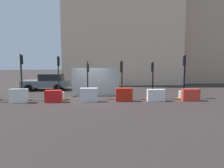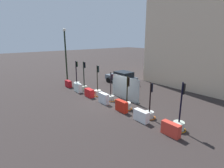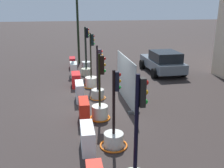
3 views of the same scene
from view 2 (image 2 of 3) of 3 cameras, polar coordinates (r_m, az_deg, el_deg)
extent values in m
plane|color=#322A29|center=(16.58, -0.18, -5.40)|extent=(120.00, 120.00, 0.00)
cylinder|color=silver|center=(21.92, -11.03, 0.00)|extent=(0.69, 0.69, 0.45)
cylinder|color=black|center=(21.60, -11.22, 3.80)|extent=(0.11, 0.11, 2.51)
cube|color=black|center=(21.51, -11.04, 6.17)|extent=(0.17, 0.16, 0.60)
sphere|color=red|center=(21.53, -10.85, 6.72)|extent=(0.11, 0.11, 0.11)
sphere|color=orange|center=(21.56, -10.83, 6.20)|extent=(0.11, 0.11, 0.11)
sphere|color=green|center=(21.59, -10.80, 5.67)|extent=(0.11, 0.11, 0.11)
cylinder|color=#B5B9A2|center=(20.06, -8.71, -1.27)|extent=(0.65, 0.65, 0.46)
cylinder|color=black|center=(19.68, -8.89, 3.13)|extent=(0.11, 0.11, 2.68)
cube|color=black|center=(19.56, -8.66, 5.93)|extent=(0.18, 0.16, 0.61)
sphere|color=red|center=(19.56, -8.46, 6.55)|extent=(0.10, 0.10, 0.10)
sphere|color=orange|center=(19.59, -8.43, 5.96)|extent=(0.10, 0.10, 0.10)
sphere|color=green|center=(19.62, -8.41, 5.37)|extent=(0.10, 0.10, 0.10)
cylinder|color=silver|center=(18.08, -4.57, -2.80)|extent=(0.70, 0.70, 0.55)
cylinder|color=black|center=(17.68, -4.67, 1.88)|extent=(0.08, 0.08, 2.48)
cube|color=black|center=(17.57, -4.44, 4.68)|extent=(0.15, 0.14, 0.63)
sphere|color=red|center=(17.58, -4.23, 5.38)|extent=(0.10, 0.10, 0.10)
sphere|color=orange|center=(17.62, -4.21, 4.71)|extent=(0.10, 0.10, 0.10)
sphere|color=green|center=(17.65, -4.20, 4.04)|extent=(0.10, 0.10, 0.10)
torus|color=orange|center=(18.15, -4.56, -3.54)|extent=(0.98, 0.98, 0.05)
cylinder|color=#B1B0A7|center=(16.64, -0.41, -4.48)|extent=(0.63, 0.63, 0.46)
cylinder|color=black|center=(16.24, -0.42, -0.06)|extent=(0.09, 0.09, 2.19)
cube|color=black|center=(16.16, -0.05, 2.17)|extent=(0.19, 0.18, 0.56)
sphere|color=red|center=(16.16, 0.24, 2.85)|extent=(0.11, 0.11, 0.11)
sphere|color=orange|center=(16.20, 0.24, 2.21)|extent=(0.11, 0.11, 0.11)
sphere|color=green|center=(16.25, 0.23, 1.56)|extent=(0.11, 0.11, 0.11)
torus|color=orange|center=(16.70, -0.41, -5.15)|extent=(0.80, 0.80, 0.05)
cylinder|color=silver|center=(14.80, 4.67, -6.84)|extent=(0.66, 0.66, 0.56)
cylinder|color=black|center=(14.35, 4.79, -1.81)|extent=(0.09, 0.09, 2.15)
cube|color=black|center=(14.28, 5.13, 0.70)|extent=(0.20, 0.19, 0.74)
sphere|color=red|center=(14.30, 5.38, 1.73)|extent=(0.11, 0.11, 0.11)
sphere|color=orange|center=(14.36, 5.35, 0.77)|extent=(0.11, 0.11, 0.11)
sphere|color=green|center=(14.42, 5.33, -0.18)|extent=(0.11, 0.11, 0.11)
torus|color=orange|center=(14.89, 4.65, -7.73)|extent=(0.85, 0.85, 0.07)
cylinder|color=silver|center=(13.54, 11.65, -9.45)|extent=(0.65, 0.65, 0.47)
cylinder|color=black|center=(13.06, 11.95, -4.21)|extent=(0.10, 0.10, 2.14)
cube|color=black|center=(12.94, 12.37, -1.14)|extent=(0.18, 0.14, 0.62)
sphere|color=red|center=(12.95, 12.59, -0.19)|extent=(0.11, 0.11, 0.11)
sphere|color=orange|center=(13.01, 12.54, -1.07)|extent=(0.11, 0.11, 0.11)
sphere|color=green|center=(13.06, 12.49, -1.94)|extent=(0.11, 0.11, 0.11)
torus|color=orange|center=(13.62, 11.60, -10.24)|extent=(0.93, 0.93, 0.06)
cylinder|color=beige|center=(12.42, 20.27, -12.28)|extent=(0.70, 0.70, 0.53)
cylinder|color=black|center=(11.82, 20.94, -5.55)|extent=(0.10, 0.10, 2.57)
cube|color=black|center=(11.66, 21.61, -1.43)|extent=(0.18, 0.13, 0.67)
sphere|color=red|center=(11.67, 21.91, -0.31)|extent=(0.11, 0.11, 0.11)
sphere|color=orange|center=(11.72, 21.81, -1.36)|extent=(0.11, 0.11, 0.11)
sphere|color=green|center=(11.78, 21.71, -2.39)|extent=(0.11, 0.11, 0.11)
torus|color=orange|center=(12.53, 20.17, -13.26)|extent=(0.92, 0.92, 0.05)
cube|color=#B3151C|center=(21.59, -13.60, 0.06)|extent=(1.06, 0.42, 0.77)
cube|color=white|center=(19.53, -10.66, -1.14)|extent=(1.10, 0.45, 0.90)
cube|color=red|center=(17.74, -7.18, -2.81)|extent=(1.07, 0.50, 0.79)
cube|color=silver|center=(15.94, -2.65, -4.52)|extent=(1.13, 0.40, 0.91)
cube|color=red|center=(14.27, 2.99, -6.96)|extent=(1.11, 0.40, 0.88)
cube|color=white|center=(12.86, 9.20, -9.88)|extent=(1.15, 0.44, 0.80)
cube|color=red|center=(11.58, 18.07, -13.38)|extent=(1.16, 0.42, 0.81)
cube|color=slate|center=(22.74, 2.80, 1.81)|extent=(4.14, 1.89, 0.60)
cube|color=black|center=(22.23, 3.71, 3.10)|extent=(2.03, 1.66, 0.61)
cylinder|color=black|center=(23.14, -1.16, 1.30)|extent=(0.64, 0.28, 0.64)
cylinder|color=black|center=(24.38, 2.52, 1.98)|extent=(0.64, 0.28, 0.64)
cylinder|color=black|center=(21.24, 3.09, 0.04)|extent=(0.64, 0.28, 0.64)
cylinder|color=black|center=(22.58, 6.83, 0.85)|extent=(0.64, 0.28, 0.64)
cube|color=beige|center=(24.51, 31.44, 17.30)|extent=(13.65, 9.69, 15.34)
cylinder|color=black|center=(22.61, -14.29, 7.81)|extent=(0.17, 0.17, 6.30)
sphere|color=silver|center=(22.48, -14.85, 16.18)|extent=(0.36, 0.36, 0.36)
cube|color=#93A0A1|center=(16.81, 4.09, -1.28)|extent=(3.58, 0.04, 2.16)
cube|color=#4C4C4C|center=(18.27, 0.60, -3.29)|extent=(0.16, 0.50, 0.10)
cube|color=#4C4C4C|center=(16.06, 7.95, -6.05)|extent=(0.16, 0.50, 0.10)
camera|label=1|loc=(12.52, -56.69, -6.71)|focal=32.03mm
camera|label=3|loc=(8.32, 48.47, 1.61)|focal=41.26mm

